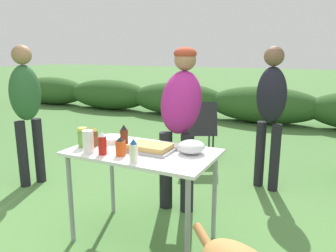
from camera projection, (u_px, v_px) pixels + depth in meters
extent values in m
plane|color=#4C7A3D|center=(144.00, 239.00, 2.63)|extent=(60.00, 60.00, 0.00)
ellipsoid|color=#2D5623|center=(52.00, 91.00, 9.48)|extent=(2.40, 0.90, 0.77)
ellipsoid|color=#2D5623|center=(108.00, 94.00, 8.62)|extent=(2.40, 0.90, 0.77)
ellipsoid|color=#2D5623|center=(177.00, 99.00, 7.75)|extent=(2.40, 0.90, 0.77)
ellipsoid|color=#2D5623|center=(263.00, 105.00, 6.88)|extent=(2.40, 0.90, 0.77)
cube|color=white|center=(142.00, 152.00, 2.47)|extent=(1.10, 0.64, 0.02)
cylinder|color=gray|center=(71.00, 199.00, 2.52)|extent=(0.04, 0.04, 0.71)
cylinder|color=gray|center=(188.00, 229.00, 2.10)|extent=(0.04, 0.04, 0.71)
cylinder|color=gray|center=(112.00, 176.00, 3.00)|extent=(0.04, 0.04, 0.71)
cylinder|color=gray|center=(214.00, 196.00, 2.57)|extent=(0.04, 0.04, 0.71)
cube|color=#9E9EA3|center=(150.00, 150.00, 2.45)|extent=(0.35, 0.23, 0.02)
cube|color=tan|center=(150.00, 146.00, 2.44)|extent=(0.31, 0.20, 0.04)
cylinder|color=white|center=(111.00, 139.00, 2.71)|extent=(0.21, 0.21, 0.04)
ellipsoid|color=silver|center=(191.00, 147.00, 2.39)|extent=(0.20, 0.20, 0.10)
cylinder|color=white|center=(88.00, 142.00, 2.40)|extent=(0.08, 0.08, 0.17)
cylinder|color=brown|center=(94.00, 138.00, 2.58)|extent=(0.07, 0.07, 0.12)
cone|color=gold|center=(93.00, 129.00, 2.57)|extent=(0.06, 0.06, 0.03)
cylinder|color=red|center=(102.00, 145.00, 2.36)|extent=(0.06, 0.06, 0.13)
cone|color=white|center=(102.00, 134.00, 2.34)|extent=(0.05, 0.05, 0.04)
cylinder|color=#562314|center=(124.00, 139.00, 2.53)|extent=(0.06, 0.06, 0.14)
cone|color=black|center=(124.00, 127.00, 2.51)|extent=(0.05, 0.05, 0.04)
cylinder|color=olive|center=(83.00, 139.00, 2.55)|extent=(0.08, 0.08, 0.13)
cylinder|color=#D1CC47|center=(82.00, 129.00, 2.54)|extent=(0.07, 0.07, 0.02)
cylinder|color=#CC4214|center=(121.00, 148.00, 2.34)|extent=(0.07, 0.07, 0.11)
cone|color=black|center=(120.00, 139.00, 2.32)|extent=(0.06, 0.06, 0.03)
cylinder|color=silver|center=(134.00, 153.00, 2.19)|extent=(0.06, 0.06, 0.13)
cone|color=#194793|center=(133.00, 141.00, 2.17)|extent=(0.05, 0.05, 0.04)
cylinder|color=black|center=(166.00, 170.00, 3.10)|extent=(0.12, 0.12, 0.74)
cylinder|color=black|center=(187.00, 173.00, 3.03)|extent=(0.12, 0.12, 0.74)
ellipsoid|color=#931E70|center=(181.00, 102.00, 3.02)|extent=(0.42, 0.51, 0.66)
sphere|color=#936B4C|center=(185.00, 60.00, 3.04)|extent=(0.20, 0.20, 0.20)
ellipsoid|color=#993823|center=(185.00, 54.00, 3.03)|extent=(0.22, 0.22, 0.12)
cylinder|color=black|center=(23.00, 154.00, 3.60)|extent=(0.11, 0.11, 0.74)
cylinder|color=black|center=(39.00, 151.00, 3.73)|extent=(0.11, 0.11, 0.74)
ellipsoid|color=#28562D|center=(25.00, 93.00, 3.52)|extent=(0.33, 0.39, 0.60)
sphere|color=#936B4C|center=(22.00, 55.00, 3.43)|extent=(0.20, 0.20, 0.20)
cylinder|color=black|center=(260.00, 154.00, 3.61)|extent=(0.10, 0.10, 0.73)
cylinder|color=black|center=(275.00, 158.00, 3.48)|extent=(0.10, 0.10, 0.73)
ellipsoid|color=black|center=(271.00, 95.00, 3.40)|extent=(0.39, 0.34, 0.59)
sphere|color=brown|center=(274.00, 56.00, 3.32)|extent=(0.20, 0.20, 0.20)
cylinder|color=#B27A42|center=(205.00, 241.00, 1.77)|extent=(0.20, 0.18, 0.12)
cube|color=#232328|center=(197.00, 131.00, 4.60)|extent=(0.62, 0.62, 0.03)
cube|color=#232328|center=(200.00, 119.00, 4.28)|extent=(0.48, 0.35, 0.44)
cylinder|color=black|center=(184.00, 148.00, 4.45)|extent=(0.02, 0.02, 0.38)
cylinder|color=black|center=(213.00, 148.00, 4.45)|extent=(0.02, 0.02, 0.38)
cylinder|color=black|center=(182.00, 141.00, 4.84)|extent=(0.02, 0.02, 0.38)
cylinder|color=black|center=(209.00, 141.00, 4.84)|extent=(0.02, 0.02, 0.38)
cylinder|color=black|center=(181.00, 119.00, 4.56)|extent=(0.21, 0.38, 0.02)
cylinder|color=black|center=(214.00, 119.00, 4.57)|extent=(0.21, 0.38, 0.02)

